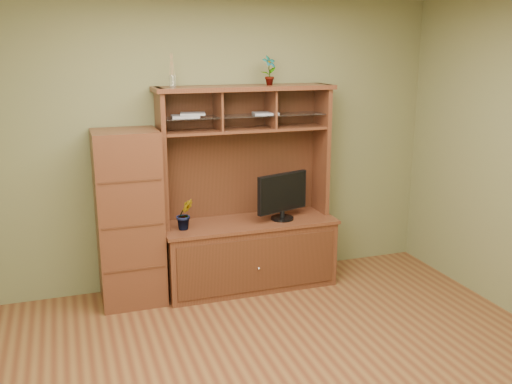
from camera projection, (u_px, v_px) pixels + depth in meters
name	position (u px, v px, depth m)	size (l,w,h in m)	color
room	(290.00, 194.00, 3.54)	(4.54, 4.04, 2.74)	#5C2F1A
media_hutch	(248.00, 233.00, 5.42)	(1.66, 0.61, 1.90)	#4A2415
monitor	(282.00, 195.00, 5.36)	(0.55, 0.22, 0.45)	black
orchid_plant	(185.00, 214.00, 5.08)	(0.16, 0.13, 0.28)	#2A561D
top_plant	(269.00, 70.00, 5.19)	(0.14, 0.10, 0.27)	#3B6C26
reed_diffuser	(172.00, 74.00, 4.92)	(0.06, 0.06, 0.29)	silver
magazines	(214.00, 115.00, 5.12)	(1.01, 0.21, 0.04)	#A0A1A5
side_cabinet	(129.00, 218.00, 5.01)	(0.56, 0.51, 1.55)	#4A2415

